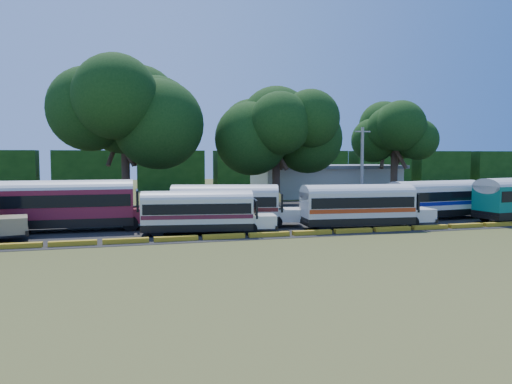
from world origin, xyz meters
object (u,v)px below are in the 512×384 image
object	(u,v)px
bus_red	(71,202)
bus_cream_west	(200,210)
tree_west	(125,111)
bus_white_red	(360,204)

from	to	relation	value
bus_red	bus_cream_west	distance (m)	9.25
tree_west	bus_cream_west	bearing A→B (deg)	-75.32
bus_white_red	bus_red	bearing A→B (deg)	172.70
bus_cream_west	tree_west	xyz separation A→B (m)	(-4.49, 17.16, 7.86)
bus_red	bus_cream_west	size ratio (longest dim) A/B	1.19
tree_west	bus_white_red	bearing A→B (deg)	-47.64
bus_red	bus_white_red	size ratio (longest dim) A/B	1.10
bus_white_red	tree_west	distance (m)	24.99
bus_red	tree_west	size ratio (longest dim) A/B	0.80
bus_cream_west	tree_west	distance (m)	19.40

